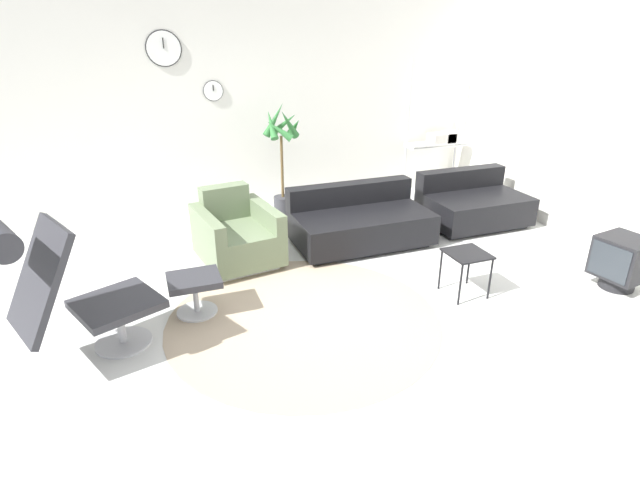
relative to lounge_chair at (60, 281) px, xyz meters
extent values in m
plane|color=silver|center=(1.91, 0.34, -0.70)|extent=(12.00, 12.00, 0.00)
cube|color=silver|center=(1.91, 3.13, 0.70)|extent=(12.00, 0.06, 2.80)
cylinder|color=black|center=(1.10, 3.09, 1.42)|extent=(0.42, 0.01, 0.42)
cylinder|color=white|center=(1.10, 3.09, 1.42)|extent=(0.40, 0.02, 0.40)
cube|color=black|center=(1.10, 3.08, 1.48)|extent=(0.01, 0.01, 0.12)
cylinder|color=black|center=(1.65, 3.09, 0.91)|extent=(0.26, 0.01, 0.26)
cylinder|color=white|center=(1.65, 3.09, 0.91)|extent=(0.24, 0.02, 0.24)
cube|color=black|center=(1.65, 3.08, 0.95)|extent=(0.01, 0.01, 0.07)
cube|color=silver|center=(5.49, 0.34, 0.70)|extent=(0.06, 12.00, 2.80)
cylinder|color=tan|center=(1.80, -0.02, -0.69)|extent=(2.38, 2.38, 0.01)
cylinder|color=#BCBCC1|center=(0.33, 0.15, -0.69)|extent=(0.58, 0.58, 0.02)
cylinder|color=#BCBCC1|center=(0.33, 0.15, -0.53)|extent=(0.06, 0.06, 0.30)
cube|color=#2D2D33|center=(0.33, 0.15, -0.33)|extent=(0.77, 0.76, 0.06)
cube|color=#2D2D33|center=(-0.11, -0.05, 0.06)|extent=(0.61, 0.69, 0.75)
cylinder|color=#BCBCC1|center=(0.95, 0.42, -0.69)|extent=(0.36, 0.36, 0.02)
cylinder|color=#BCBCC1|center=(0.95, 0.42, -0.54)|extent=(0.05, 0.05, 0.28)
cube|color=#2D2D33|center=(0.95, 0.42, -0.37)|extent=(0.45, 0.38, 0.06)
cube|color=silver|center=(1.52, 1.32, -0.67)|extent=(0.73, 0.81, 0.06)
cube|color=#667556|center=(1.52, 1.32, -0.47)|extent=(0.65, 0.95, 0.34)
cube|color=#667556|center=(1.46, 1.66, -0.11)|extent=(0.54, 0.26, 0.37)
cube|color=#667556|center=(1.83, 1.37, -0.36)|extent=(0.26, 0.89, 0.55)
cube|color=#667556|center=(1.20, 1.27, -0.36)|extent=(0.26, 0.89, 0.55)
cube|color=black|center=(2.97, 1.33, -0.67)|extent=(1.41, 0.76, 0.05)
cube|color=black|center=(2.97, 1.33, -0.48)|extent=(1.57, 0.89, 0.34)
cube|color=black|center=(2.96, 1.67, -0.18)|extent=(1.57, 0.21, 0.25)
cube|color=black|center=(4.60, 1.42, -0.67)|extent=(1.13, 0.76, 0.05)
cube|color=black|center=(4.60, 1.42, -0.48)|extent=(1.26, 0.89, 0.34)
cube|color=black|center=(4.60, 1.76, -0.18)|extent=(1.25, 0.21, 0.25)
cube|color=black|center=(3.38, -0.11, -0.28)|extent=(0.37, 0.37, 0.02)
cylinder|color=black|center=(3.22, -0.27, -0.49)|extent=(0.02, 0.02, 0.41)
cylinder|color=black|center=(3.54, -0.27, -0.49)|extent=(0.02, 0.02, 0.41)
cylinder|color=black|center=(3.22, 0.06, -0.49)|extent=(0.02, 0.02, 0.41)
cylinder|color=black|center=(3.54, 0.06, -0.49)|extent=(0.02, 0.02, 0.41)
cylinder|color=black|center=(4.87, -0.52, -0.63)|extent=(0.32, 0.32, 0.13)
cube|color=black|center=(4.87, -0.52, -0.37)|extent=(0.49, 0.50, 0.39)
cube|color=#282D33|center=(4.65, -0.55, -0.37)|extent=(0.07, 0.37, 0.33)
cylinder|color=#333338|center=(2.36, 2.48, -0.55)|extent=(0.25, 0.25, 0.30)
cylinder|color=#382819|center=(2.36, 2.48, -0.41)|extent=(0.23, 0.23, 0.02)
cylinder|color=brown|center=(2.36, 2.48, 0.00)|extent=(0.04, 0.04, 0.80)
cone|color=#2D6B33|center=(2.54, 2.47, 0.51)|extent=(0.11, 0.42, 0.30)
cone|color=#2D6B33|center=(2.44, 2.61, 0.52)|extent=(0.37, 0.28, 0.33)
cone|color=#2D6B33|center=(2.31, 2.60, 0.59)|extent=(0.36, 0.21, 0.43)
cone|color=#2D6B33|center=(2.24, 2.47, 0.55)|extent=(0.11, 0.32, 0.36)
cone|color=#2D6B33|center=(2.30, 2.34, 0.50)|extent=(0.36, 0.23, 0.29)
cone|color=#2D6B33|center=(2.43, 2.37, 0.57)|extent=(0.34, 0.27, 0.40)
cylinder|color=#BCBCC1|center=(4.42, 2.93, 0.28)|extent=(0.03, 0.03, 1.95)
cylinder|color=#BCBCC1|center=(5.30, 2.93, 0.28)|extent=(0.03, 0.03, 1.95)
cube|color=white|center=(4.86, 2.81, 0.02)|extent=(0.93, 0.28, 0.02)
cube|color=white|center=(4.86, 2.81, 0.06)|extent=(0.93, 0.28, 0.02)
cube|color=beige|center=(4.94, 2.80, 0.12)|extent=(0.37, 0.24, 0.17)
cube|color=silver|center=(5.10, 2.80, 0.14)|extent=(0.24, 0.24, 0.14)
camera|label=1|loc=(0.64, -3.57, 1.64)|focal=28.00mm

